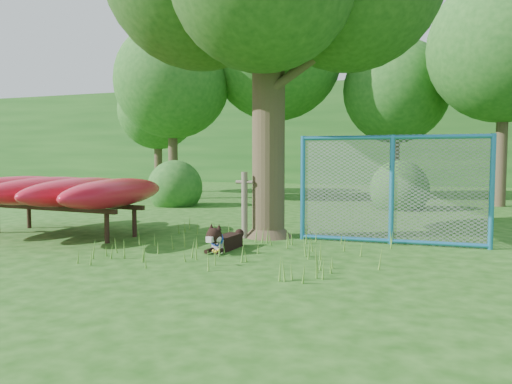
% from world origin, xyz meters
% --- Properties ---
extents(ground, '(80.00, 80.00, 0.00)m').
position_xyz_m(ground, '(0.00, 0.00, 0.00)').
color(ground, '#16470E').
rests_on(ground, ground).
extents(wooden_post, '(0.35, 0.12, 1.31)m').
position_xyz_m(wooden_post, '(-0.42, 2.21, 0.69)').
color(wooden_post, brown).
rests_on(wooden_post, ground).
extents(kayak_rack, '(3.72, 3.68, 1.19)m').
position_xyz_m(kayak_rack, '(-4.07, 1.30, 0.91)').
color(kayak_rack, black).
rests_on(kayak_rack, ground).
extents(husky_dog, '(0.32, 1.15, 0.51)m').
position_xyz_m(husky_dog, '(-0.27, 0.84, 0.18)').
color(husky_dog, black).
rests_on(husky_dog, ground).
extents(fence_section, '(3.44, 0.17, 3.35)m').
position_xyz_m(fence_section, '(2.36, 2.53, 1.01)').
color(fence_section, teal).
rests_on(fence_section, ground).
extents(wildflower_clump, '(0.12, 0.10, 0.25)m').
position_xyz_m(wildflower_clump, '(0.11, -0.27, 0.20)').
color(wildflower_clump, '#568F2F').
rests_on(wildflower_clump, ground).
extents(bg_tree_a, '(4.40, 4.40, 6.70)m').
position_xyz_m(bg_tree_a, '(-6.50, 10.00, 4.48)').
color(bg_tree_a, '#3B3020').
rests_on(bg_tree_a, ground).
extents(bg_tree_b, '(5.20, 5.20, 8.22)m').
position_xyz_m(bg_tree_b, '(-3.00, 12.00, 5.61)').
color(bg_tree_b, '#3B3020').
rests_on(bg_tree_b, ground).
extents(bg_tree_c, '(4.00, 4.00, 6.12)m').
position_xyz_m(bg_tree_c, '(1.50, 13.00, 4.11)').
color(bg_tree_c, '#3B3020').
rests_on(bg_tree_c, ground).
extents(bg_tree_d, '(4.80, 4.80, 7.50)m').
position_xyz_m(bg_tree_d, '(5.00, 11.00, 5.08)').
color(bg_tree_d, '#3B3020').
rests_on(bg_tree_d, ground).
extents(bg_tree_f, '(3.60, 3.60, 5.55)m').
position_xyz_m(bg_tree_f, '(-9.00, 13.00, 3.73)').
color(bg_tree_f, '#3B3020').
rests_on(bg_tree_f, ground).
extents(shrub_left, '(1.80, 1.80, 1.80)m').
position_xyz_m(shrub_left, '(-5.00, 7.50, 0.00)').
color(shrub_left, '#1F571C').
rests_on(shrub_left, ground).
extents(shrub_mid, '(1.80, 1.80, 1.80)m').
position_xyz_m(shrub_mid, '(2.00, 9.00, 0.00)').
color(shrub_mid, '#1F571C').
rests_on(shrub_mid, ground).
extents(wooded_hillside, '(80.00, 12.00, 6.00)m').
position_xyz_m(wooded_hillside, '(0.00, 28.00, 3.00)').
color(wooded_hillside, '#1F571C').
rests_on(wooded_hillside, ground).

